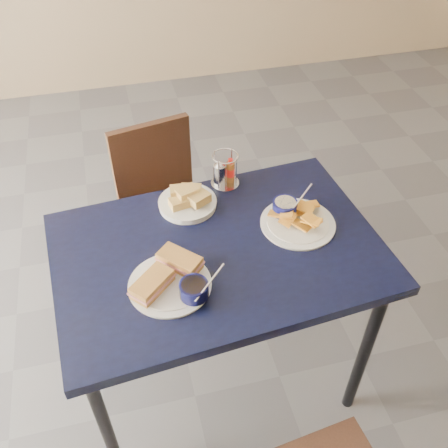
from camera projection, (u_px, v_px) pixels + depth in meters
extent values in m
plane|color=#4E4E53|center=(181.00, 335.00, 2.32)|extent=(6.00, 6.00, 0.00)
cube|color=black|center=(218.00, 252.00, 1.70)|extent=(1.16, 0.82, 0.04)
cylinder|color=black|center=(102.00, 417.00, 1.67)|extent=(0.04, 0.04, 0.71)
cylinder|color=black|center=(363.00, 356.00, 1.84)|extent=(0.04, 0.04, 0.71)
cylinder|color=black|center=(92.00, 285.00, 2.08)|extent=(0.04, 0.04, 0.71)
cylinder|color=black|center=(306.00, 245.00, 2.25)|extent=(0.04, 0.04, 0.71)
cube|color=#311A10|center=(169.00, 216.00, 2.35)|extent=(0.44, 0.43, 0.04)
cylinder|color=#311A10|center=(145.00, 273.00, 2.36)|extent=(0.03, 0.03, 0.37)
cylinder|color=#311A10|center=(208.00, 261.00, 2.41)|extent=(0.03, 0.03, 0.37)
cylinder|color=#311A10|center=(138.00, 232.00, 2.56)|extent=(0.03, 0.03, 0.37)
cylinder|color=#311A10|center=(196.00, 222.00, 2.61)|extent=(0.03, 0.03, 0.37)
cube|color=#311A10|center=(159.00, 159.00, 2.31)|extent=(0.38, 0.12, 0.39)
cylinder|color=white|center=(170.00, 284.00, 1.57)|extent=(0.26, 0.26, 0.01)
cylinder|color=white|center=(170.00, 283.00, 1.56)|extent=(0.22, 0.22, 0.00)
cube|color=#B78341|center=(152.00, 284.00, 1.53)|extent=(0.15, 0.15, 0.04)
cube|color=tan|center=(152.00, 285.00, 1.53)|extent=(0.16, 0.15, 0.01)
cube|color=#B78341|center=(180.00, 261.00, 1.60)|extent=(0.15, 0.15, 0.04)
cube|color=tan|center=(180.00, 262.00, 1.60)|extent=(0.16, 0.16, 0.01)
cylinder|color=#090A33|center=(194.00, 290.00, 1.51)|extent=(0.09, 0.09, 0.05)
cylinder|color=black|center=(194.00, 286.00, 1.50)|extent=(0.08, 0.08, 0.01)
cylinder|color=silver|center=(210.00, 283.00, 1.48)|extent=(0.11, 0.07, 0.08)
cylinder|color=white|center=(298.00, 223.00, 1.77)|extent=(0.27, 0.27, 0.01)
cylinder|color=white|center=(298.00, 222.00, 1.77)|extent=(0.22, 0.22, 0.00)
cube|color=gold|center=(301.00, 227.00, 1.74)|extent=(0.08, 0.08, 0.02)
cube|color=gold|center=(300.00, 212.00, 1.80)|extent=(0.07, 0.06, 0.02)
cube|color=gold|center=(288.00, 221.00, 1.75)|extent=(0.08, 0.08, 0.03)
cube|color=gold|center=(277.00, 216.00, 1.77)|extent=(0.08, 0.07, 0.02)
cube|color=gold|center=(309.00, 206.00, 1.80)|extent=(0.07, 0.05, 0.02)
cube|color=gold|center=(305.00, 209.00, 1.78)|extent=(0.08, 0.08, 0.02)
cube|color=gold|center=(287.00, 213.00, 1.76)|extent=(0.07, 0.08, 0.02)
cube|color=gold|center=(312.00, 222.00, 1.72)|extent=(0.08, 0.08, 0.02)
cube|color=gold|center=(311.00, 221.00, 1.71)|extent=(0.07, 0.08, 0.02)
cylinder|color=#090A33|center=(285.00, 207.00, 1.79)|extent=(0.09, 0.09, 0.05)
cylinder|color=#C2B193|center=(285.00, 204.00, 1.78)|extent=(0.08, 0.08, 0.01)
cylinder|color=silver|center=(300.00, 200.00, 1.75)|extent=(0.11, 0.07, 0.08)
cylinder|color=white|center=(188.00, 204.00, 1.84)|extent=(0.21, 0.21, 0.02)
cylinder|color=white|center=(187.00, 202.00, 1.83)|extent=(0.17, 0.17, 0.00)
cube|color=tan|center=(180.00, 203.00, 1.80)|extent=(0.08, 0.06, 0.03)
cube|color=tan|center=(191.00, 191.00, 1.84)|extent=(0.09, 0.07, 0.03)
cube|color=tan|center=(199.00, 199.00, 1.80)|extent=(0.09, 0.08, 0.03)
cube|color=tan|center=(181.00, 192.00, 1.82)|extent=(0.08, 0.06, 0.03)
cube|color=tan|center=(187.00, 193.00, 1.80)|extent=(0.09, 0.07, 0.03)
cylinder|color=silver|center=(225.00, 183.00, 1.94)|extent=(0.11, 0.11, 0.01)
cylinder|color=silver|center=(231.00, 162.00, 1.92)|extent=(0.01, 0.01, 0.13)
cylinder|color=silver|center=(214.00, 165.00, 1.91)|extent=(0.01, 0.01, 0.13)
cylinder|color=silver|center=(219.00, 176.00, 1.86)|extent=(0.01, 0.01, 0.13)
cylinder|color=silver|center=(236.00, 173.00, 1.88)|extent=(0.01, 0.01, 0.13)
torus|color=silver|center=(225.00, 156.00, 1.85)|extent=(0.10, 0.10, 0.00)
cylinder|color=silver|center=(220.00, 174.00, 1.91)|extent=(0.05, 0.05, 0.08)
cone|color=silver|center=(219.00, 163.00, 1.87)|extent=(0.04, 0.04, 0.02)
cylinder|color=brown|center=(230.00, 172.00, 1.92)|extent=(0.03, 0.03, 0.08)
cylinder|color=#A60E09|center=(230.00, 172.00, 1.92)|extent=(0.03, 0.03, 0.03)
cylinder|color=#A60E09|center=(230.00, 161.00, 1.88)|extent=(0.02, 0.02, 0.02)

